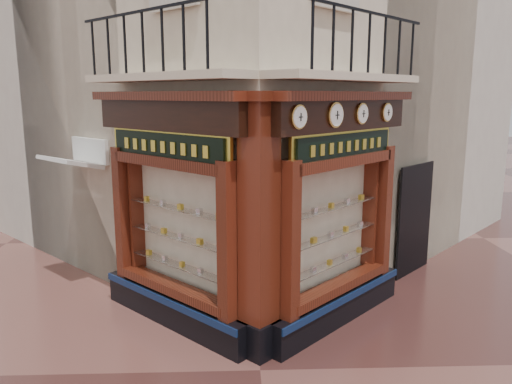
{
  "coord_description": "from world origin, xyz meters",
  "views": [
    {
      "loc": [
        -0.31,
        -6.59,
        3.93
      ],
      "look_at": [
        0.01,
        2.0,
        2.25
      ],
      "focal_mm": 35.0,
      "sensor_mm": 36.0,
      "label": 1
    }
  ],
  "objects_px": {
    "clock_a": "(299,117)",
    "clock_b": "(336,115)",
    "clock_d": "(387,112)",
    "signboard_right": "(345,146)",
    "corner_pilaster": "(259,231)",
    "signboard_left": "(166,147)",
    "clock_c": "(362,114)",
    "awning": "(79,285)"
  },
  "relations": [
    {
      "from": "clock_a",
      "to": "clock_b",
      "type": "bearing_deg",
      "value": 0.0
    },
    {
      "from": "clock_d",
      "to": "signboard_right",
      "type": "xyz_separation_m",
      "value": [
        -0.88,
        -0.72,
        -0.52
      ]
    },
    {
      "from": "corner_pilaster",
      "to": "clock_b",
      "type": "bearing_deg",
      "value": -18.51
    },
    {
      "from": "clock_d",
      "to": "clock_a",
      "type": "bearing_deg",
      "value": -180.0
    },
    {
      "from": "corner_pilaster",
      "to": "signboard_left",
      "type": "height_order",
      "value": "corner_pilaster"
    },
    {
      "from": "corner_pilaster",
      "to": "signboard_left",
      "type": "bearing_deg",
      "value": 100.25
    },
    {
      "from": "clock_b",
      "to": "signboard_left",
      "type": "distance_m",
      "value": 2.75
    },
    {
      "from": "clock_a",
      "to": "clock_c",
      "type": "height_order",
      "value": "clock_c"
    },
    {
      "from": "signboard_left",
      "to": "clock_d",
      "type": "bearing_deg",
      "value": -124.22
    },
    {
      "from": "corner_pilaster",
      "to": "clock_d",
      "type": "bearing_deg",
      "value": -8.42
    },
    {
      "from": "clock_c",
      "to": "signboard_right",
      "type": "height_order",
      "value": "clock_c"
    },
    {
      "from": "clock_c",
      "to": "clock_a",
      "type": "bearing_deg",
      "value": 180.0
    },
    {
      "from": "signboard_left",
      "to": "signboard_right",
      "type": "height_order",
      "value": "signboard_left"
    },
    {
      "from": "corner_pilaster",
      "to": "signboard_right",
      "type": "relative_size",
      "value": 1.94
    },
    {
      "from": "clock_b",
      "to": "signboard_right",
      "type": "distance_m",
      "value": 0.71
    },
    {
      "from": "clock_b",
      "to": "awning",
      "type": "height_order",
      "value": "clock_b"
    },
    {
      "from": "clock_c",
      "to": "clock_d",
      "type": "distance_m",
      "value": 0.84
    },
    {
      "from": "corner_pilaster",
      "to": "clock_d",
      "type": "height_order",
      "value": "corner_pilaster"
    },
    {
      "from": "corner_pilaster",
      "to": "clock_a",
      "type": "bearing_deg",
      "value": -49.63
    },
    {
      "from": "signboard_right",
      "to": "clock_c",
      "type": "bearing_deg",
      "value": -20.58
    },
    {
      "from": "clock_a",
      "to": "clock_c",
      "type": "bearing_deg",
      "value": 0.0
    },
    {
      "from": "clock_b",
      "to": "awning",
      "type": "relative_size",
      "value": 0.3
    },
    {
      "from": "clock_b",
      "to": "signboard_left",
      "type": "bearing_deg",
      "value": 126.17
    },
    {
      "from": "corner_pilaster",
      "to": "clock_b",
      "type": "height_order",
      "value": "corner_pilaster"
    },
    {
      "from": "clock_c",
      "to": "clock_b",
      "type": "bearing_deg",
      "value": 180.0
    },
    {
      "from": "clock_c",
      "to": "signboard_left",
      "type": "height_order",
      "value": "clock_c"
    },
    {
      "from": "corner_pilaster",
      "to": "clock_b",
      "type": "xyz_separation_m",
      "value": [
        1.2,
        0.6,
        1.67
      ]
    },
    {
      "from": "clock_c",
      "to": "signboard_right",
      "type": "xyz_separation_m",
      "value": [
        -0.29,
        -0.13,
        -0.52
      ]
    },
    {
      "from": "clock_c",
      "to": "awning",
      "type": "relative_size",
      "value": 0.26
    },
    {
      "from": "clock_d",
      "to": "signboard_right",
      "type": "distance_m",
      "value": 1.25
    },
    {
      "from": "signboard_left",
      "to": "clock_a",
      "type": "bearing_deg",
      "value": -162.67
    },
    {
      "from": "clock_a",
      "to": "signboard_left",
      "type": "bearing_deg",
      "value": 107.33
    },
    {
      "from": "signboard_left",
      "to": "clock_b",
      "type": "bearing_deg",
      "value": -143.83
    },
    {
      "from": "clock_c",
      "to": "clock_d",
      "type": "relative_size",
      "value": 1.05
    },
    {
      "from": "corner_pilaster",
      "to": "awning",
      "type": "bearing_deg",
      "value": 96.1
    },
    {
      "from": "clock_c",
      "to": "signboard_left",
      "type": "relative_size",
      "value": 0.16
    },
    {
      "from": "awning",
      "to": "signboard_right",
      "type": "xyz_separation_m",
      "value": [
        5.12,
        -1.94,
        3.1
      ]
    },
    {
      "from": "clock_a",
      "to": "awning",
      "type": "bearing_deg",
      "value": 99.59
    },
    {
      "from": "corner_pilaster",
      "to": "signboard_left",
      "type": "relative_size",
      "value": 1.84
    },
    {
      "from": "corner_pilaster",
      "to": "clock_d",
      "type": "relative_size",
      "value": 12.02
    },
    {
      "from": "clock_b",
      "to": "signboard_left",
      "type": "height_order",
      "value": "clock_b"
    },
    {
      "from": "clock_d",
      "to": "awning",
      "type": "xyz_separation_m",
      "value": [
        -6.0,
        1.22,
        -3.62
      ]
    }
  ]
}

